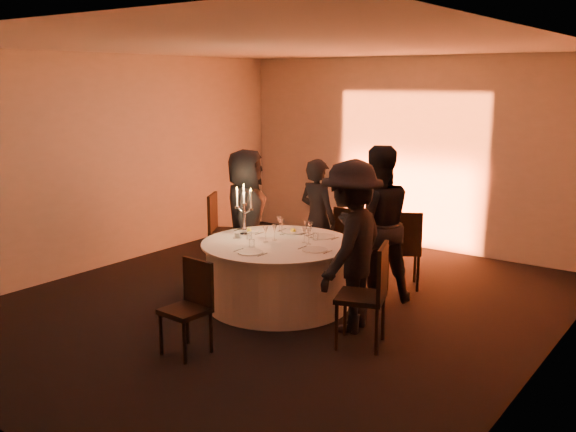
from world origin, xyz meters
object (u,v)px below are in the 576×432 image
Objects in this scene: guest_back_right at (376,224)px; guest_right at (351,246)px; chair_back_right at (403,245)px; guest_back_left at (318,219)px; chair_right at (370,289)px; guest_left at (246,216)px; chair_back_left at (351,236)px; candelabra at (244,217)px; banquet_table at (278,274)px; chair_front at (191,301)px; coffee_cup at (237,236)px; chair_left at (221,226)px.

guest_back_right is 1.03× the size of guest_right.
guest_back_left reaches higher than chair_back_right.
guest_left reaches higher than chair_right.
chair_right is at bearing 76.05° from chair_back_right.
candelabra reaches higher than chair_back_left.
banquet_table is 1.60m from chair_back_left.
chair_back_left is 1.03× the size of chair_front.
guest_right is (0.96, 1.42, 0.40)m from chair_front.
coffee_cup is at bearing -98.68° from guest_right.
guest_right reaches higher than coffee_cup.
candelabra is (-1.38, -0.81, 0.05)m from guest_back_right.
chair_back_left is at bearing -163.87° from chair_right.
chair_back_left is 1.49m from guest_left.
chair_back_right is at bearing -92.83° from guest_left.
chair_back_left is 0.58× the size of guest_back_left.
banquet_table is at bearing 13.27° from coffee_cup.
chair_left is 1.39m from candelabra.
chair_back_right is at bearing 177.72° from guest_right.
guest_right is 16.67× the size of coffee_cup.
chair_back_right is at bearing 47.09° from coffee_cup.
guest_back_right is at bearing 134.71° from chair_back_left.
coffee_cup is (-0.30, -1.30, -0.01)m from guest_back_left.
candelabra is (-0.60, -1.56, 0.47)m from chair_back_left.
chair_right reaches higher than coffee_cup.
chair_right is 0.59m from guest_right.
chair_back_left is 0.57m from guest_back_left.
coffee_cup is (-0.52, -0.12, 0.42)m from banquet_table.
chair_front is at bearing 89.39° from chair_back_left.
banquet_table is 1.91× the size of chair_back_left.
guest_back_right is (1.75, 0.33, 0.06)m from guest_left.
banquet_table is at bearing -148.70° from guest_left.
chair_back_left is 1.83m from coffee_cup.
coffee_cup is at bearing -166.73° from banquet_table.
chair_back_left is 0.50× the size of guest_back_right.
chair_back_left is 1.17m from guest_back_right.
chair_back_right reaches higher than coffee_cup.
coffee_cup is (-1.36, -0.97, -0.14)m from guest_back_right.
chair_left is at bearing 129.59° from chair_front.
candelabra is (-1.46, -1.39, 0.42)m from chair_back_right.
guest_back_left is (-1.69, 1.62, 0.21)m from chair_right.
chair_front is 0.52× the size of guest_left.
candelabra is (-0.32, -1.14, 0.18)m from guest_back_left.
chair_left is 1.00× the size of chair_right.
banquet_table is 1.70× the size of chair_left.
coffee_cup is (-0.63, 1.45, 0.29)m from chair_front.
guest_left reaches higher than banquet_table.
guest_left reaches higher than chair_front.
guest_back_right is 1.60m from candelabra.
candelabra is at bearing 84.82° from guest_back_left.
chair_left is at bearing 37.45° from guest_left.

